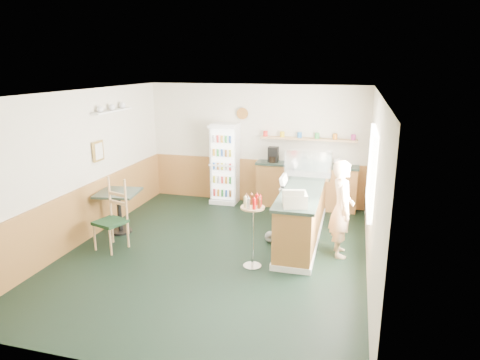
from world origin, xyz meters
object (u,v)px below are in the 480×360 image
(cafe_table, at_px, (119,204))
(cafe_chair, at_px, (113,212))
(cash_register, at_px, (295,199))
(shopkeeper, at_px, (342,209))
(drinks_fridge, at_px, (225,164))
(condiment_stand, at_px, (253,220))
(display_case, at_px, (308,165))

(cafe_table, distance_m, cafe_chair, 0.67)
(cash_register, xyz_separation_m, cafe_chair, (-3.15, -0.08, -0.47))
(shopkeeper, xyz_separation_m, cafe_table, (-4.10, -0.08, -0.25))
(shopkeeper, xyz_separation_m, cafe_chair, (-3.85, -0.70, -0.17))
(drinks_fridge, xyz_separation_m, cash_register, (2.01, -2.87, 0.20))
(shopkeeper, distance_m, condiment_stand, 1.56)
(display_case, relative_size, cafe_chair, 0.72)
(drinks_fridge, distance_m, cafe_table, 2.73)
(shopkeeper, bearing_deg, cafe_chair, 90.08)
(cash_register, bearing_deg, condiment_stand, -174.70)
(condiment_stand, xyz_separation_m, cafe_table, (-2.78, 0.75, -0.22))
(shopkeeper, bearing_deg, cash_register, 121.36)
(shopkeeper, bearing_deg, cafe_table, 80.86)
(cafe_table, relative_size, cafe_chair, 0.67)
(drinks_fridge, height_order, condiment_stand, drinks_fridge)
(condiment_stand, bearing_deg, cafe_chair, 177.12)
(condiment_stand, height_order, cafe_chair, cafe_chair)
(display_case, bearing_deg, cash_register, -90.00)
(drinks_fridge, distance_m, shopkeeper, 3.52)
(display_case, distance_m, cafe_chair, 3.71)
(display_case, height_order, cafe_table, display_case)
(cafe_table, xyz_separation_m, cafe_chair, (0.25, -0.62, 0.07))
(condiment_stand, xyz_separation_m, cafe_chair, (-2.53, 0.13, -0.14))
(drinks_fridge, distance_m, cash_register, 3.51)
(drinks_fridge, relative_size, cafe_table, 2.20)
(drinks_fridge, relative_size, cash_register, 4.83)
(display_case, xyz_separation_m, cafe_table, (-3.40, -1.25, -0.69))
(shopkeeper, bearing_deg, display_case, 20.63)
(shopkeeper, bearing_deg, drinks_fridge, 40.12)
(drinks_fridge, relative_size, display_case, 2.08)
(cash_register, relative_size, cafe_chair, 0.31)
(display_case, xyz_separation_m, condiment_stand, (-0.62, -2.00, -0.47))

